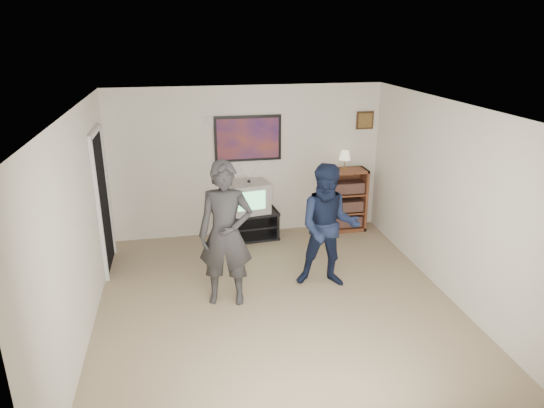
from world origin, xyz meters
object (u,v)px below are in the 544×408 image
object	(u,v)px
crt_television	(249,197)
person_short	(329,227)
media_stand	(249,225)
bookshelf	(346,200)
person_tall	(226,234)

from	to	relation	value
crt_television	person_short	bearing A→B (deg)	-74.56
media_stand	person_short	bearing A→B (deg)	-70.10
bookshelf	person_short	xyz separation A→B (m)	(-0.89, -1.82, 0.31)
media_stand	crt_television	distance (m)	0.49
crt_television	bookshelf	xyz separation A→B (m)	(1.70, 0.05, -0.18)
bookshelf	person_tall	world-z (taller)	person_tall
crt_television	person_short	world-z (taller)	person_short
bookshelf	person_tall	distance (m)	3.05
bookshelf	media_stand	bearing A→B (deg)	-178.33
media_stand	crt_television	size ratio (longest dim) A/B	1.66
media_stand	crt_television	world-z (taller)	crt_television
media_stand	bookshelf	bearing A→B (deg)	-3.17
person_short	media_stand	bearing A→B (deg)	129.46
crt_television	person_tall	size ratio (longest dim) A/B	0.32
person_tall	person_short	xyz separation A→B (m)	(1.38, 0.17, -0.08)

